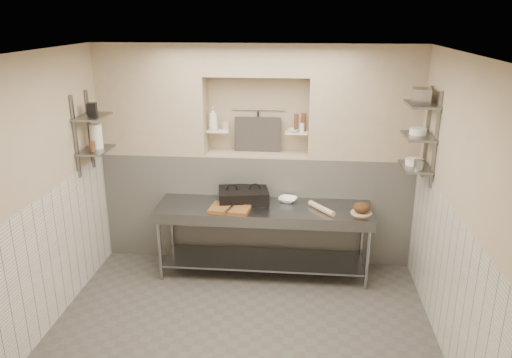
# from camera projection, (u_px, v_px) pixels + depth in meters

# --- Properties ---
(floor) EXTENTS (4.00, 3.90, 0.10)m
(floor) POSITION_uv_depth(u_px,v_px,m) (242.00, 332.00, 5.23)
(floor) COLOR #484340
(floor) RESTS_ON ground
(ceiling) EXTENTS (4.00, 3.90, 0.10)m
(ceiling) POSITION_uv_depth(u_px,v_px,m) (238.00, 47.00, 4.31)
(ceiling) COLOR silver
(ceiling) RESTS_ON ground
(wall_left) EXTENTS (0.10, 3.90, 2.80)m
(wall_left) POSITION_uv_depth(u_px,v_px,m) (36.00, 196.00, 4.95)
(wall_left) COLOR tan
(wall_left) RESTS_ON ground
(wall_right) EXTENTS (0.10, 3.90, 2.80)m
(wall_right) POSITION_uv_depth(u_px,v_px,m) (461.00, 211.00, 4.59)
(wall_right) COLOR tan
(wall_right) RESTS_ON ground
(wall_back) EXTENTS (4.00, 0.10, 2.80)m
(wall_back) POSITION_uv_depth(u_px,v_px,m) (259.00, 149.00, 6.66)
(wall_back) COLOR tan
(wall_back) RESTS_ON ground
(wall_front) EXTENTS (4.00, 0.10, 2.80)m
(wall_front) POSITION_uv_depth(u_px,v_px,m) (197.00, 328.00, 2.88)
(wall_front) COLOR tan
(wall_front) RESTS_ON ground
(backwall_lower) EXTENTS (4.00, 0.40, 1.40)m
(backwall_lower) POSITION_uv_depth(u_px,v_px,m) (257.00, 205.00, 6.64)
(backwall_lower) COLOR silver
(backwall_lower) RESTS_ON floor
(alcove_sill) EXTENTS (1.30, 0.40, 0.02)m
(alcove_sill) POSITION_uv_depth(u_px,v_px,m) (257.00, 154.00, 6.42)
(alcove_sill) COLOR tan
(alcove_sill) RESTS_ON backwall_lower
(backwall_pillar_left) EXTENTS (1.35, 0.40, 1.40)m
(backwall_pillar_left) POSITION_uv_depth(u_px,v_px,m) (153.00, 99.00, 6.32)
(backwall_pillar_left) COLOR tan
(backwall_pillar_left) RESTS_ON backwall_lower
(backwall_pillar_right) EXTENTS (1.35, 0.40, 1.40)m
(backwall_pillar_right) POSITION_uv_depth(u_px,v_px,m) (365.00, 102.00, 6.08)
(backwall_pillar_right) COLOR tan
(backwall_pillar_right) RESTS_ON backwall_lower
(backwall_header) EXTENTS (1.30, 0.40, 0.40)m
(backwall_header) POSITION_uv_depth(u_px,v_px,m) (257.00, 59.00, 6.04)
(backwall_header) COLOR tan
(backwall_header) RESTS_ON backwall_lower
(wainscot_left) EXTENTS (0.02, 3.90, 1.40)m
(wainscot_left) POSITION_uv_depth(u_px,v_px,m) (51.00, 260.00, 5.17)
(wainscot_left) COLOR silver
(wainscot_left) RESTS_ON floor
(wainscot_right) EXTENTS (0.02, 3.90, 1.40)m
(wainscot_right) POSITION_uv_depth(u_px,v_px,m) (445.00, 278.00, 4.81)
(wainscot_right) COLOR silver
(wainscot_right) RESTS_ON floor
(alcove_shelf_left) EXTENTS (0.28, 0.16, 0.02)m
(alcove_shelf_left) POSITION_uv_depth(u_px,v_px,m) (218.00, 131.00, 6.37)
(alcove_shelf_left) COLOR white
(alcove_shelf_left) RESTS_ON backwall_lower
(alcove_shelf_right) EXTENTS (0.28, 0.16, 0.02)m
(alcove_shelf_right) POSITION_uv_depth(u_px,v_px,m) (296.00, 133.00, 6.28)
(alcove_shelf_right) COLOR white
(alcove_shelf_right) RESTS_ON backwall_lower
(utensil_rail) EXTENTS (0.70, 0.02, 0.02)m
(utensil_rail) POSITION_uv_depth(u_px,v_px,m) (258.00, 110.00, 6.41)
(utensil_rail) COLOR gray
(utensil_rail) RESTS_ON wall_back
(hanging_steel) EXTENTS (0.02, 0.02, 0.30)m
(hanging_steel) POSITION_uv_depth(u_px,v_px,m) (258.00, 123.00, 6.44)
(hanging_steel) COLOR black
(hanging_steel) RESTS_ON utensil_rail
(splash_panel) EXTENTS (0.60, 0.08, 0.45)m
(splash_panel) POSITION_uv_depth(u_px,v_px,m) (258.00, 134.00, 6.44)
(splash_panel) COLOR #383330
(splash_panel) RESTS_ON alcove_sill
(shelf_rail_left_a) EXTENTS (0.03, 0.03, 0.95)m
(shelf_rail_left_a) POSITION_uv_depth(u_px,v_px,m) (90.00, 129.00, 6.00)
(shelf_rail_left_a) COLOR slate
(shelf_rail_left_a) RESTS_ON wall_left
(shelf_rail_left_b) EXTENTS (0.03, 0.03, 0.95)m
(shelf_rail_left_b) POSITION_uv_depth(u_px,v_px,m) (76.00, 137.00, 5.62)
(shelf_rail_left_b) COLOR slate
(shelf_rail_left_b) RESTS_ON wall_left
(wall_shelf_left_lower) EXTENTS (0.30, 0.50, 0.02)m
(wall_shelf_left_lower) POSITION_uv_depth(u_px,v_px,m) (96.00, 150.00, 5.86)
(wall_shelf_left_lower) COLOR slate
(wall_shelf_left_lower) RESTS_ON wall_left
(wall_shelf_left_upper) EXTENTS (0.30, 0.50, 0.03)m
(wall_shelf_left_upper) POSITION_uv_depth(u_px,v_px,m) (92.00, 116.00, 5.74)
(wall_shelf_left_upper) COLOR slate
(wall_shelf_left_upper) RESTS_ON wall_left
(shelf_rail_right_a) EXTENTS (0.03, 0.03, 1.05)m
(shelf_rail_right_a) POSITION_uv_depth(u_px,v_px,m) (427.00, 132.00, 5.63)
(shelf_rail_right_a) COLOR slate
(shelf_rail_right_a) RESTS_ON wall_right
(shelf_rail_right_b) EXTENTS (0.03, 0.03, 1.05)m
(shelf_rail_right_b) POSITION_uv_depth(u_px,v_px,m) (435.00, 141.00, 5.25)
(shelf_rail_right_b) COLOR slate
(shelf_rail_right_b) RESTS_ON wall_right
(wall_shelf_right_lower) EXTENTS (0.30, 0.50, 0.02)m
(wall_shelf_right_lower) POSITION_uv_depth(u_px,v_px,m) (415.00, 167.00, 5.56)
(wall_shelf_right_lower) COLOR slate
(wall_shelf_right_lower) RESTS_ON wall_right
(wall_shelf_right_mid) EXTENTS (0.30, 0.50, 0.02)m
(wall_shelf_right_mid) POSITION_uv_depth(u_px,v_px,m) (418.00, 136.00, 5.45)
(wall_shelf_right_mid) COLOR slate
(wall_shelf_right_mid) RESTS_ON wall_right
(wall_shelf_right_upper) EXTENTS (0.30, 0.50, 0.03)m
(wall_shelf_right_upper) POSITION_uv_depth(u_px,v_px,m) (422.00, 104.00, 5.34)
(wall_shelf_right_upper) COLOR slate
(wall_shelf_right_upper) RESTS_ON wall_right
(prep_table) EXTENTS (2.60, 0.70, 0.90)m
(prep_table) POSITION_uv_depth(u_px,v_px,m) (264.00, 227.00, 6.11)
(prep_table) COLOR gray
(prep_table) RESTS_ON floor
(panini_press) EXTENTS (0.67, 0.54, 0.16)m
(panini_press) POSITION_uv_depth(u_px,v_px,m) (243.00, 196.00, 6.17)
(panini_press) COLOR black
(panini_press) RESTS_ON prep_table
(cutting_board) EXTENTS (0.50, 0.38, 0.04)m
(cutting_board) POSITION_uv_depth(u_px,v_px,m) (230.00, 209.00, 5.92)
(cutting_board) COLOR brown
(cutting_board) RESTS_ON prep_table
(knife_blade) EXTENTS (0.27, 0.04, 0.01)m
(knife_blade) POSITION_uv_depth(u_px,v_px,m) (241.00, 204.00, 6.00)
(knife_blade) COLOR gray
(knife_blade) RESTS_ON cutting_board
(tongs) EXTENTS (0.09, 0.25, 0.02)m
(tongs) POSITION_uv_depth(u_px,v_px,m) (230.00, 208.00, 5.85)
(tongs) COLOR gray
(tongs) RESTS_ON cutting_board
(mixing_bowl) EXTENTS (0.28, 0.28, 0.06)m
(mixing_bowl) POSITION_uv_depth(u_px,v_px,m) (288.00, 200.00, 6.19)
(mixing_bowl) COLOR white
(mixing_bowl) RESTS_ON prep_table
(rolling_pin) EXTENTS (0.31, 0.38, 0.07)m
(rolling_pin) POSITION_uv_depth(u_px,v_px,m) (321.00, 208.00, 5.90)
(rolling_pin) COLOR #CFB98F
(rolling_pin) RESTS_ON prep_table
(bread_board) EXTENTS (0.25, 0.25, 0.01)m
(bread_board) POSITION_uv_depth(u_px,v_px,m) (361.00, 213.00, 5.84)
(bread_board) COLOR #CFB98F
(bread_board) RESTS_ON prep_table
(bread_loaf) EXTENTS (0.20, 0.20, 0.12)m
(bread_loaf) POSITION_uv_depth(u_px,v_px,m) (362.00, 207.00, 5.82)
(bread_loaf) COLOR #4C2D19
(bread_loaf) RESTS_ON bread_board
(bottle_soap) EXTENTS (0.13, 0.13, 0.30)m
(bottle_soap) POSITION_uv_depth(u_px,v_px,m) (213.00, 119.00, 6.30)
(bottle_soap) COLOR white
(bottle_soap) RESTS_ON alcove_shelf_left
(jar_alcove) EXTENTS (0.07, 0.07, 0.11)m
(jar_alcove) POSITION_uv_depth(u_px,v_px,m) (226.00, 126.00, 6.34)
(jar_alcove) COLOR tan
(jar_alcove) RESTS_ON alcove_shelf_left
(bowl_alcove) EXTENTS (0.18, 0.18, 0.04)m
(bowl_alcove) POSITION_uv_depth(u_px,v_px,m) (293.00, 130.00, 6.25)
(bowl_alcove) COLOR white
(bowl_alcove) RESTS_ON alcove_shelf_right
(condiment_a) EXTENTS (0.06, 0.06, 0.23)m
(condiment_a) POSITION_uv_depth(u_px,v_px,m) (304.00, 122.00, 6.27)
(condiment_a) COLOR brown
(condiment_a) RESTS_ON alcove_shelf_right
(condiment_b) EXTENTS (0.06, 0.06, 0.23)m
(condiment_b) POSITION_uv_depth(u_px,v_px,m) (296.00, 123.00, 6.23)
(condiment_b) COLOR brown
(condiment_b) RESTS_ON alcove_shelf_right
(condiment_c) EXTENTS (0.06, 0.06, 0.11)m
(condiment_c) POSITION_uv_depth(u_px,v_px,m) (302.00, 127.00, 6.26)
(condiment_c) COLOR white
(condiment_c) RESTS_ON alcove_shelf_right
(jug_left) EXTENTS (0.14, 0.14, 0.29)m
(jug_left) POSITION_uv_depth(u_px,v_px,m) (96.00, 136.00, 5.86)
(jug_left) COLOR white
(jug_left) RESTS_ON wall_shelf_left_lower
(jar_left) EXTENTS (0.07, 0.07, 0.11)m
(jar_left) POSITION_uv_depth(u_px,v_px,m) (92.00, 146.00, 5.76)
(jar_left) COLOR brown
(jar_left) RESTS_ON wall_shelf_left_lower
(box_left_upper) EXTENTS (0.12, 0.12, 0.14)m
(box_left_upper) POSITION_uv_depth(u_px,v_px,m) (92.00, 109.00, 5.72)
(box_left_upper) COLOR black
(box_left_upper) RESTS_ON wall_shelf_left_upper
(bowl_right) EXTENTS (0.21, 0.21, 0.06)m
(bowl_right) POSITION_uv_depth(u_px,v_px,m) (414.00, 162.00, 5.60)
(bowl_right) COLOR white
(bowl_right) RESTS_ON wall_shelf_right_lower
(canister_right) EXTENTS (0.11, 0.11, 0.11)m
(canister_right) POSITION_uv_depth(u_px,v_px,m) (419.00, 165.00, 5.39)
(canister_right) COLOR gray
(canister_right) RESTS_ON wall_shelf_right_lower
(bowl_right_mid) EXTENTS (0.19, 0.19, 0.07)m
(bowl_right_mid) POSITION_uv_depth(u_px,v_px,m) (418.00, 131.00, 5.48)
(bowl_right_mid) COLOR white
(bowl_right_mid) RESTS_ON wall_shelf_right_mid
(basket_right) EXTENTS (0.24, 0.27, 0.15)m
(basket_right) POSITION_uv_depth(u_px,v_px,m) (422.00, 95.00, 5.36)
(basket_right) COLOR gray
(basket_right) RESTS_ON wall_shelf_right_upper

